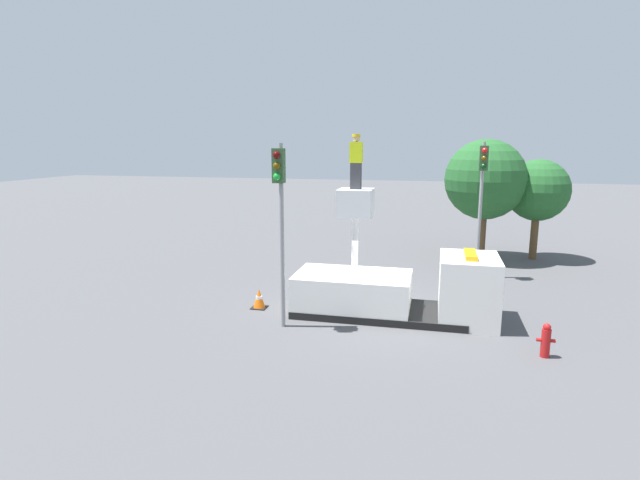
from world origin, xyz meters
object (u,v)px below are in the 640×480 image
at_px(bucket_truck, 396,290).
at_px(traffic_light_across, 482,183).
at_px(traffic_light_pole, 280,200).
at_px(traffic_cone_rear, 259,299).
at_px(worker, 356,162).
at_px(fire_hydrant, 546,341).
at_px(tree_left_bg, 538,191).
at_px(tree_right_bg, 485,180).

xyz_separation_m(bucket_truck, traffic_light_across, (2.97, 5.47, 3.13)).
height_order(traffic_light_pole, traffic_cone_rear, traffic_light_pole).
xyz_separation_m(traffic_light_across, traffic_cone_rear, (-7.66, -5.76, -3.69)).
xyz_separation_m(worker, traffic_light_pole, (-1.96, -1.93, -1.07)).
distance_m(worker, fire_hydrant, 7.61).
xyz_separation_m(traffic_light_across, tree_left_bg, (2.97, 4.35, -0.64)).
distance_m(bucket_truck, tree_right_bg, 10.24).
height_order(traffic_light_pole, tree_right_bg, tree_right_bg).
bearing_deg(tree_left_bg, traffic_cone_rear, -136.43).
xyz_separation_m(tree_left_bg, tree_right_bg, (-2.51, -0.65, 0.53)).
height_order(worker, tree_right_bg, worker).
bearing_deg(tree_right_bg, traffic_cone_rear, -130.65).
xyz_separation_m(traffic_light_pole, fire_hydrant, (7.53, -0.46, -3.53)).
bearing_deg(fire_hydrant, traffic_light_pole, 176.48).
distance_m(traffic_light_pole, tree_left_bg, 15.00).
bearing_deg(tree_left_bg, tree_right_bg, -165.37).
xyz_separation_m(bucket_truck, tree_right_bg, (3.44, 9.17, 3.02)).
distance_m(worker, tree_left_bg, 12.38).
bearing_deg(traffic_cone_rear, tree_right_bg, 49.35).
height_order(bucket_truck, traffic_light_pole, traffic_light_pole).
bearing_deg(fire_hydrant, tree_left_bg, 81.76).
distance_m(bucket_truck, fire_hydrant, 4.83).
bearing_deg(traffic_cone_rear, worker, 5.13).
bearing_deg(traffic_light_across, traffic_cone_rear, -143.04).
distance_m(fire_hydrant, tree_left_bg, 12.68).
height_order(fire_hydrant, tree_left_bg, tree_left_bg).
distance_m(traffic_cone_rear, tree_left_bg, 14.99).
relative_size(fire_hydrant, tree_left_bg, 0.19).
relative_size(traffic_light_across, fire_hydrant, 6.02).
bearing_deg(worker, tree_left_bg, 53.22).
relative_size(traffic_cone_rear, tree_left_bg, 0.14).
bearing_deg(tree_left_bg, bucket_truck, -121.19).
height_order(traffic_light_across, tree_right_bg, tree_right_bg).
relative_size(bucket_truck, worker, 3.77).
distance_m(traffic_light_pole, fire_hydrant, 8.33).
distance_m(worker, tree_right_bg, 10.43).
xyz_separation_m(worker, tree_right_bg, (4.83, 9.17, -1.16)).
relative_size(bucket_truck, traffic_light_across, 1.16).
xyz_separation_m(bucket_truck, worker, (-1.40, 0.00, 4.18)).
bearing_deg(bucket_truck, worker, 180.00).
relative_size(traffic_light_pole, traffic_cone_rear, 8.26).
distance_m(traffic_light_pole, traffic_cone_rear, 4.23).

